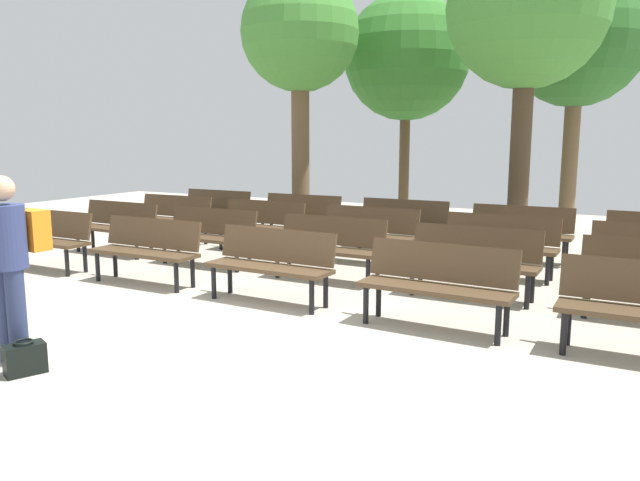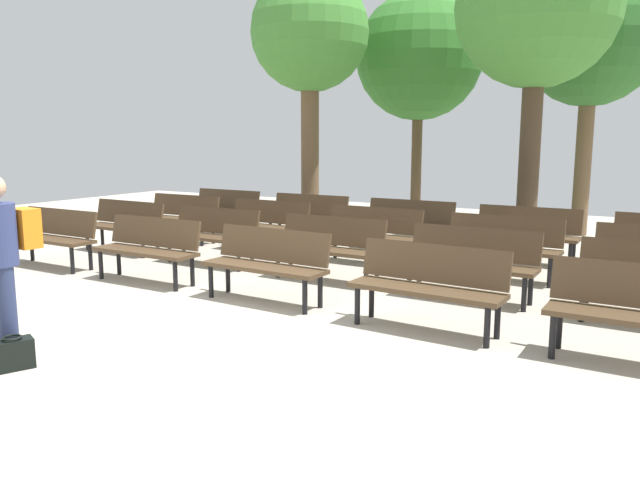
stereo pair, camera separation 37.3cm
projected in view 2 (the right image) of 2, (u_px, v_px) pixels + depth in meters
ground_plane at (174, 336)px, 6.22m from camera, size 24.97×24.97×0.00m
bench_r0_c0 at (54, 234)px, 9.51m from camera, size 1.61×0.50×0.87m
bench_r0_c1 at (149, 245)px, 8.51m from camera, size 1.60×0.49×0.87m
bench_r0_c2 at (267, 260)px, 7.48m from camera, size 1.62×0.55×0.87m
bench_r0_c3 at (429, 282)px, 6.37m from camera, size 1.62×0.56×0.87m
bench_r1_c0 at (124, 223)px, 10.72m from camera, size 1.62×0.54×0.87m
bench_r1_c1 at (212, 232)px, 9.69m from camera, size 1.61×0.51×0.87m
bench_r1_c2 at (329, 244)px, 8.60m from camera, size 1.61×0.51×0.87m
bench_r1_c3 at (471, 259)px, 7.57m from camera, size 1.61×0.50×0.87m
bench_r2_c0 at (181, 215)px, 11.83m from camera, size 1.60×0.49×0.87m
bench_r2_c1 at (267, 222)px, 10.80m from camera, size 1.62×0.54×0.87m
bench_r2_c2 at (371, 231)px, 9.76m from camera, size 1.60×0.50×0.87m
bench_r2_c3 at (502, 243)px, 8.69m from camera, size 1.61×0.51×0.87m
bench_r3_c0 at (224, 208)px, 12.98m from camera, size 1.61×0.52×0.87m
bench_r3_c1 at (308, 214)px, 11.90m from camera, size 1.60×0.49×0.87m
bench_r3_c2 at (408, 222)px, 10.89m from camera, size 1.61×0.50×0.87m
bench_r3_c3 at (527, 231)px, 9.80m from camera, size 1.60×0.50×0.87m
tree_0 at (592, 39)px, 12.02m from camera, size 2.65×2.65×5.20m
tree_1 at (419, 57)px, 14.24m from camera, size 2.90×2.90×5.23m
tree_2 at (538, 8)px, 10.56m from camera, size 2.79×2.79×5.57m
tree_3 at (310, 36)px, 12.46m from camera, size 2.38×2.38×5.24m
visitor_with_backpack at (2, 255)px, 5.50m from camera, size 0.37×0.55×1.65m
handbag at (13, 354)px, 5.33m from camera, size 0.29×0.37×0.29m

